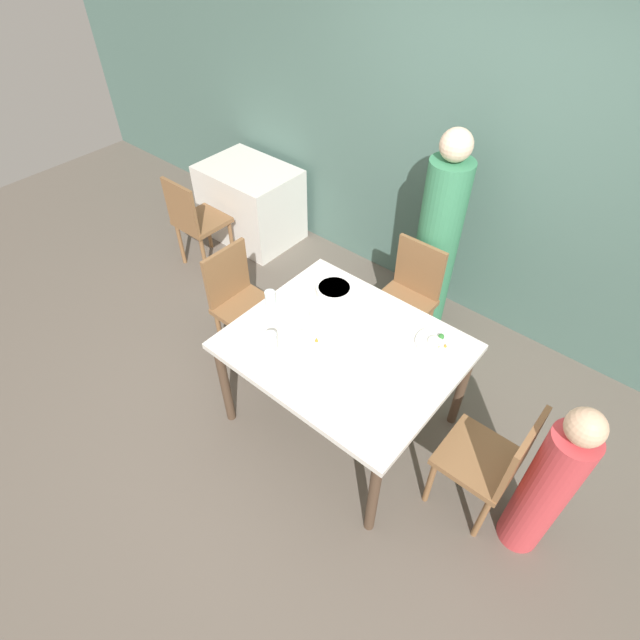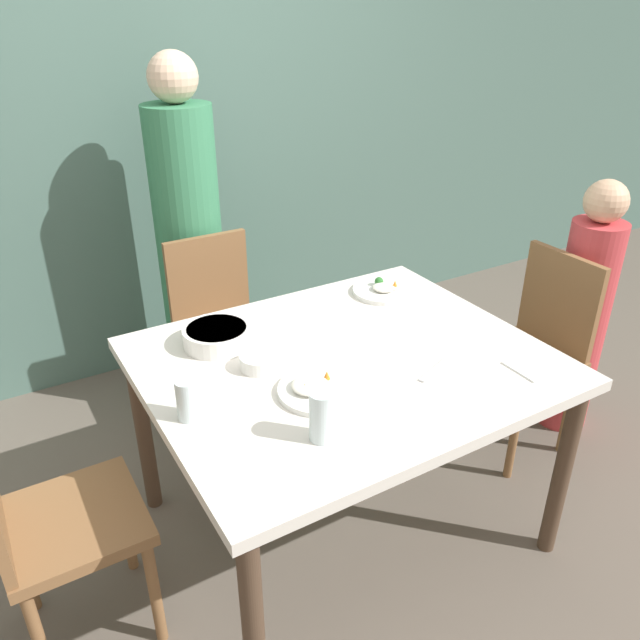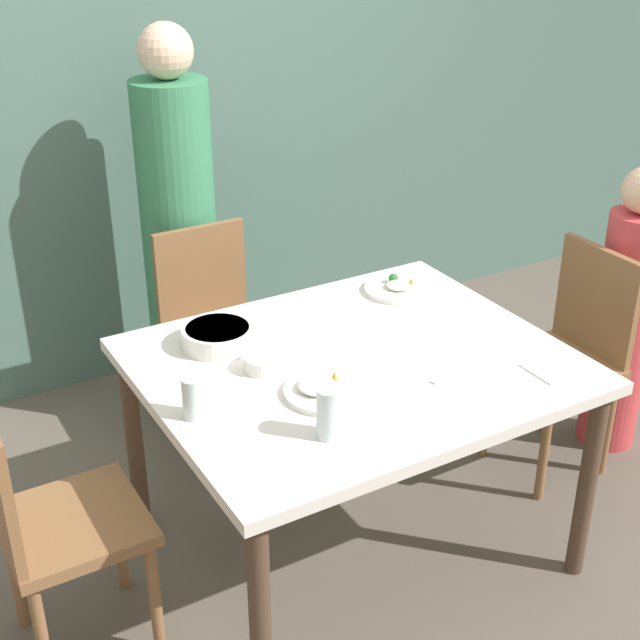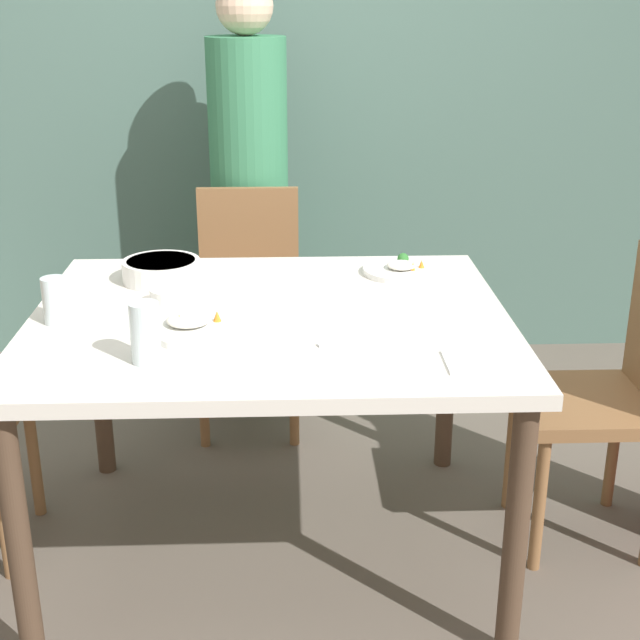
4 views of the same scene
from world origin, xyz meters
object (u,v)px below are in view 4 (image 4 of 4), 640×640
Objects in this scene: bowl_curry at (161,270)px; glass_water_tall at (55,300)px; chair_adult_spot at (249,299)px; chair_child_spot at (611,390)px; plate_rice_adult at (198,327)px; person_adult at (250,207)px.

glass_water_tall is at bearing -123.23° from bowl_curry.
glass_water_tall is (-0.47, -0.93, 0.32)m from chair_adult_spot.
glass_water_tall is (-0.23, -0.35, 0.03)m from bowl_curry.
chair_child_spot is 7.10× the size of glass_water_tall.
chair_adult_spot is 1.38m from chair_child_spot.
chair_adult_spot is 7.10× the size of glass_water_tall.
chair_adult_spot is 3.33× the size of plate_rice_adult.
bowl_curry is at bearing -104.61° from person_adult.
chair_child_spot is 1.62m from person_adult.
plate_rice_adult is at bearing -93.67° from person_adult.
plate_rice_adult is (-0.09, -1.01, 0.28)m from chair_adult_spot.
bowl_curry is 0.46m from plate_rice_adult.
chair_child_spot is 3.79× the size of bowl_curry.
chair_adult_spot is 0.54× the size of person_adult.
chair_adult_spot is at bearing -127.97° from chair_child_spot.
chair_adult_spot is 1.00× the size of chair_child_spot.
bowl_curry is at bearing -101.62° from chair_child_spot.
glass_water_tall reaches higher than bowl_curry.
chair_adult_spot is at bearing 63.32° from glass_water_tall.
bowl_curry is at bearing 56.77° from glass_water_tall.
person_adult is 13.05× the size of glass_water_tall.
plate_rice_adult is at bearing -12.32° from glass_water_tall.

